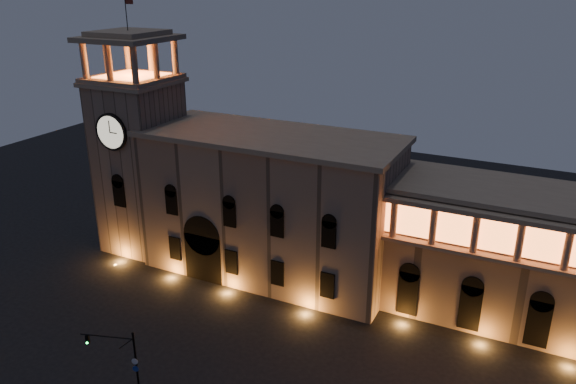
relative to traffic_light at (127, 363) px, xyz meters
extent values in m
plane|color=black|center=(2.41, 3.71, -3.59)|extent=(160.00, 160.00, 0.00)
cube|color=#886C58|center=(0.41, 25.71, 4.91)|extent=(30.00, 12.00, 17.00)
cube|color=gray|center=(0.41, 25.71, 13.71)|extent=(30.80, 12.80, 0.60)
cube|color=black|center=(-5.59, 20.31, -0.59)|extent=(5.00, 1.40, 6.00)
cylinder|color=black|center=(-5.59, 20.31, 2.41)|extent=(5.00, 1.40, 5.00)
cube|color=orange|center=(-5.59, 20.11, -0.79)|extent=(4.20, 0.20, 5.00)
cube|color=#886C58|center=(-18.09, 24.71, 7.41)|extent=(9.00, 9.00, 22.00)
cube|color=gray|center=(-18.09, 24.71, 18.66)|extent=(9.80, 9.80, 0.50)
cylinder|color=black|center=(-18.09, 20.03, 13.41)|extent=(4.60, 0.35, 4.60)
cylinder|color=beige|center=(-18.09, 19.89, 13.41)|extent=(4.00, 0.12, 4.00)
cube|color=gray|center=(-18.09, 24.71, 19.16)|extent=(9.40, 9.40, 0.50)
cube|color=orange|center=(-18.09, 24.71, 19.46)|extent=(6.80, 6.80, 0.15)
cylinder|color=gray|center=(-21.89, 20.91, 21.51)|extent=(0.76, 0.76, 4.20)
cylinder|color=gray|center=(-18.09, 20.91, 21.51)|extent=(0.76, 0.76, 4.20)
cylinder|color=gray|center=(-14.29, 20.91, 21.51)|extent=(0.76, 0.76, 4.20)
cylinder|color=gray|center=(-21.89, 28.51, 21.51)|extent=(0.76, 0.76, 4.20)
cylinder|color=gray|center=(-18.09, 28.51, 21.51)|extent=(0.76, 0.76, 4.20)
cylinder|color=gray|center=(-14.29, 28.51, 21.51)|extent=(0.76, 0.76, 4.20)
cylinder|color=gray|center=(-21.89, 24.71, 21.51)|extent=(0.76, 0.76, 4.20)
cylinder|color=gray|center=(-14.29, 24.71, 21.51)|extent=(0.76, 0.76, 4.20)
cube|color=gray|center=(-18.09, 24.71, 23.91)|extent=(9.80, 9.80, 0.60)
cube|color=gray|center=(-18.09, 24.71, 24.51)|extent=(7.50, 7.50, 0.60)
cylinder|color=black|center=(-18.09, 24.71, 26.81)|extent=(0.10, 0.10, 4.00)
plane|color=#571F18|center=(-17.49, 24.71, 28.21)|extent=(1.20, 0.00, 1.20)
cylinder|color=gray|center=(16.41, 22.21, 7.91)|extent=(0.70, 0.70, 4.00)
cylinder|color=gray|center=(20.41, 22.21, 7.91)|extent=(0.70, 0.70, 4.00)
cylinder|color=gray|center=(24.41, 22.21, 7.91)|extent=(0.70, 0.70, 4.00)
cylinder|color=gray|center=(28.41, 22.21, 7.91)|extent=(0.70, 0.70, 4.00)
cylinder|color=gray|center=(32.41, 22.21, 7.91)|extent=(0.70, 0.70, 4.00)
cylinder|color=black|center=(0.80, 0.25, -0.29)|extent=(0.19, 0.19, 6.61)
sphere|color=black|center=(0.80, 0.25, 3.11)|extent=(0.26, 0.26, 0.26)
cylinder|color=black|center=(-1.46, -0.44, 2.55)|extent=(4.54, 1.50, 0.11)
cube|color=black|center=(-3.17, -0.97, 2.07)|extent=(0.35, 0.34, 0.80)
cylinder|color=#0CE53F|center=(-3.13, -1.11, 1.81)|extent=(0.18, 0.12, 0.17)
cylinder|color=silver|center=(0.79, 0.11, 0.38)|extent=(0.55, 0.20, 0.57)
cylinder|color=navy|center=(0.79, 0.11, -0.38)|extent=(0.55, 0.20, 0.57)
camera|label=1|loc=(29.63, -29.37, 30.82)|focal=35.00mm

